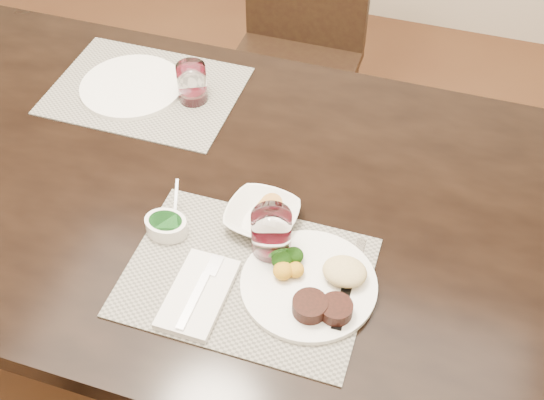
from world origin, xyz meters
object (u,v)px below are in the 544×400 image
(dinner_plate, at_px, (315,284))
(wine_glass_near, at_px, (271,236))
(cracker_bowl, at_px, (262,215))
(steak_knife, at_px, (345,298))
(chair_far, at_px, (297,43))
(far_plate, at_px, (132,86))

(dinner_plate, relative_size, wine_glass_near, 2.41)
(dinner_plate, bearing_deg, cracker_bowl, 151.90)
(dinner_plate, height_order, steak_knife, dinner_plate)
(cracker_bowl, bearing_deg, steak_knife, -33.34)
(dinner_plate, bearing_deg, steak_knife, 6.12)
(chair_far, relative_size, dinner_plate, 3.47)
(dinner_plate, relative_size, steak_knife, 1.14)
(chair_far, distance_m, far_plate, 0.76)
(dinner_plate, xyz_separation_m, far_plate, (-0.60, 0.45, -0.01))
(cracker_bowl, relative_size, wine_glass_near, 1.45)
(steak_knife, xyz_separation_m, wine_glass_near, (-0.17, 0.07, 0.04))
(chair_far, xyz_separation_m, steak_knife, (0.42, -1.13, 0.26))
(chair_far, relative_size, steak_knife, 3.94)
(steak_knife, relative_size, cracker_bowl, 1.46)
(chair_far, distance_m, cracker_bowl, 1.05)
(dinner_plate, height_order, far_plate, dinner_plate)
(wine_glass_near, bearing_deg, far_plate, 141.58)
(dinner_plate, distance_m, wine_glass_near, 0.13)
(steak_knife, relative_size, far_plate, 0.89)
(chair_far, height_order, steak_knife, chair_far)
(cracker_bowl, xyz_separation_m, far_plate, (-0.45, 0.32, -0.01))
(chair_far, bearing_deg, cracker_bowl, -77.84)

